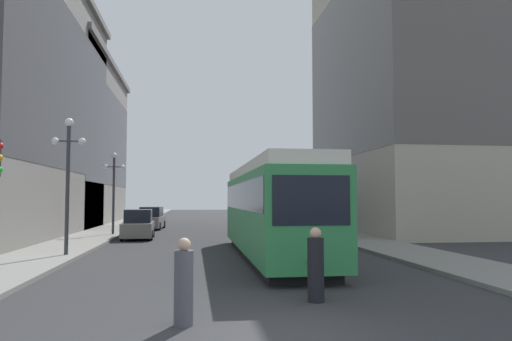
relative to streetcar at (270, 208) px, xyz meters
name	(u,v)px	position (x,y,z in m)	size (l,w,h in m)	color
ground_plane	(286,337)	(-1.60, -11.35, -2.10)	(200.00, 200.00, 0.00)	#303033
sidewalk_left	(129,223)	(-9.57, 28.65, -2.03)	(3.29, 120.00, 0.15)	gray
sidewalk_right	(286,222)	(6.38, 28.65, -2.03)	(3.29, 120.00, 0.15)	gray
streetcar	(270,208)	(0.00, 0.00, 0.00)	(2.65, 14.40, 3.89)	black
transit_bus	(280,206)	(3.03, 14.13, -0.15)	(2.86, 13.03, 3.45)	black
parked_car_left_near	(138,225)	(-6.63, 10.37, -1.26)	(2.02, 4.35, 1.82)	black
parked_car_left_mid	(151,219)	(-6.62, 19.78, -1.26)	(2.10, 4.92, 1.82)	black
pedestrian_crossing_near	(316,267)	(-0.31, -8.63, -1.27)	(0.40, 0.40, 1.79)	black
pedestrian_crossing_far	(184,284)	(-3.44, -10.34, -1.30)	(0.38, 0.38, 1.71)	#4C4C56
lamp_post_left_near	(68,165)	(-8.53, 0.94, 1.82)	(1.41, 0.36, 5.78)	#333338
lamp_post_left_far	(114,180)	(-8.53, 12.65, 1.62)	(1.41, 0.36, 5.43)	#333338
building_left_corner	(32,140)	(-18.52, 27.16, 5.99)	(15.21, 22.05, 15.79)	gray
building_right_corner	(415,80)	(13.82, 14.45, 9.68)	(12.21, 18.75, 22.89)	#B2A893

